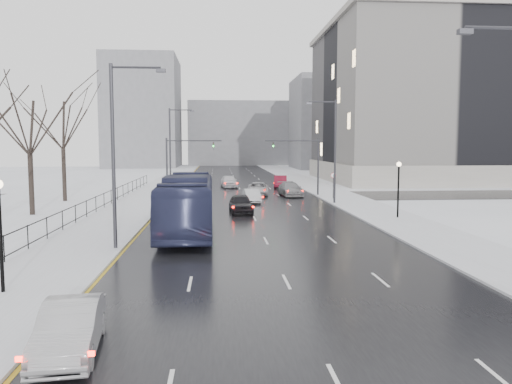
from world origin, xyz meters
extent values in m
cube|color=black|center=(0.00, 60.00, 0.02)|extent=(16.00, 150.00, 0.04)
cube|color=black|center=(0.00, 48.00, 0.02)|extent=(130.00, 10.00, 0.04)
cube|color=silver|center=(-10.50, 60.00, 0.08)|extent=(5.00, 150.00, 0.16)
cube|color=silver|center=(10.50, 60.00, 0.08)|extent=(5.00, 150.00, 0.16)
cube|color=white|center=(-20.00, 60.00, 0.06)|extent=(14.00, 150.00, 0.12)
cube|color=black|center=(-13.00, 30.00, 1.41)|extent=(0.04, 70.00, 0.05)
cube|color=black|center=(-13.00, 30.00, 0.41)|extent=(0.04, 70.00, 0.05)
cylinder|color=black|center=(-13.00, 30.00, 0.81)|extent=(0.06, 0.06, 1.30)
cylinder|color=#2D2D33|center=(7.10, 10.00, 9.80)|extent=(2.60, 0.12, 0.12)
cube|color=#2D2D33|center=(5.80, 10.00, 9.65)|extent=(0.50, 0.25, 0.18)
cylinder|color=#2D2D33|center=(8.40, 40.00, 5.00)|extent=(0.20, 0.20, 10.00)
cylinder|color=#2D2D33|center=(7.10, 40.00, 9.80)|extent=(2.60, 0.12, 0.12)
cube|color=#2D2D33|center=(5.80, 40.00, 9.65)|extent=(0.50, 0.25, 0.18)
cylinder|color=#2D2D33|center=(-8.40, 20.00, 5.00)|extent=(0.20, 0.20, 10.00)
cylinder|color=#2D2D33|center=(-7.10, 20.00, 9.80)|extent=(2.60, 0.12, 0.12)
cube|color=#2D2D33|center=(-5.80, 20.00, 9.65)|extent=(0.50, 0.25, 0.18)
cylinder|color=#2D2D33|center=(-8.40, 52.00, 5.00)|extent=(0.20, 0.20, 10.00)
cylinder|color=#2D2D33|center=(-7.10, 52.00, 9.80)|extent=(2.60, 0.12, 0.12)
cube|color=#2D2D33|center=(-5.80, 52.00, 9.65)|extent=(0.50, 0.25, 0.18)
cylinder|color=black|center=(-11.00, 12.00, 2.16)|extent=(0.14, 0.14, 4.00)
cylinder|color=black|center=(11.00, 30.00, 2.16)|extent=(0.14, 0.14, 4.00)
sphere|color=#FFE5B2|center=(11.00, 30.00, 4.26)|extent=(0.36, 0.36, 0.36)
cylinder|color=#2D2D33|center=(8.40, 48.00, 3.25)|extent=(0.20, 0.20, 6.50)
cylinder|color=#2D2D33|center=(5.40, 48.00, 6.20)|extent=(6.00, 0.12, 0.12)
imported|color=#2D2D33|center=(3.30, 48.00, 5.60)|extent=(0.15, 0.18, 0.90)
sphere|color=#19FF33|center=(3.30, 47.85, 5.60)|extent=(0.16, 0.16, 0.16)
cylinder|color=#2D2D33|center=(-8.40, 48.00, 3.25)|extent=(0.20, 0.20, 6.50)
cylinder|color=#2D2D33|center=(-5.40, 48.00, 6.20)|extent=(6.00, 0.12, 0.12)
imported|color=#2D2D33|center=(-3.30, 48.00, 5.60)|extent=(0.15, 0.18, 0.90)
sphere|color=#19FF33|center=(-3.30, 47.85, 5.60)|extent=(0.16, 0.16, 0.16)
cylinder|color=#2D2D33|center=(9.20, 44.00, 1.41)|extent=(0.06, 0.06, 2.50)
cylinder|color=white|center=(9.20, 44.00, 2.56)|extent=(0.60, 0.03, 0.60)
torus|color=#B20C0C|center=(9.20, 44.00, 2.56)|extent=(0.58, 0.06, 0.58)
cube|color=gray|center=(35.00, 72.00, 12.00)|extent=(40.00, 30.00, 24.00)
cube|color=gray|center=(35.00, 72.00, 24.40)|extent=(41.00, 31.00, 0.80)
cube|color=gray|center=(35.00, 72.00, 1.50)|extent=(40.60, 30.60, 3.00)
cube|color=slate|center=(28.00, 115.00, 11.00)|extent=(24.00, 20.00, 22.00)
cube|color=slate|center=(-22.00, 125.00, 14.00)|extent=(18.00, 22.00, 28.00)
cube|color=slate|center=(4.00, 140.00, 9.00)|extent=(30.00, 18.00, 18.00)
imported|color=#A09FA3|center=(-6.86, 6.34, 0.74)|extent=(1.97, 4.41, 1.41)
imported|color=#252948|center=(-4.80, 25.18, 1.92)|extent=(3.33, 13.57, 3.77)
imported|color=black|center=(-0.92, 34.43, 0.82)|extent=(2.05, 4.68, 1.57)
imported|color=#AEAFB3|center=(0.50, 41.68, 0.72)|extent=(1.74, 4.21, 1.36)
imported|color=#B1B0B5|center=(1.71, 49.29, 0.76)|extent=(2.91, 5.38, 1.43)
imported|color=gray|center=(5.26, 47.89, 0.80)|extent=(2.65, 5.44, 1.52)
imported|color=silver|center=(-1.36, 59.66, 0.87)|extent=(2.48, 5.08, 1.67)
imported|color=maroon|center=(5.54, 59.10, 0.84)|extent=(2.28, 5.02, 1.60)
camera|label=1|loc=(-2.82, -7.18, 5.71)|focal=35.00mm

